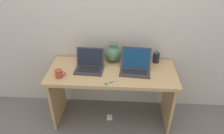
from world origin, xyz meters
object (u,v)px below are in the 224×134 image
(laptop_right, at_px, (135,65))
(power_brick, at_px, (110,117))
(green_vase, at_px, (113,53))
(scissors, at_px, (109,83))
(coffee_mug, at_px, (59,74))
(laptop_left, at_px, (90,64))
(pen_cup, at_px, (156,58))

(laptop_right, height_order, power_brick, laptop_right)
(green_vase, bearing_deg, power_brick, -96.70)
(green_vase, relative_size, power_brick, 3.18)
(scissors, xyz_separation_m, power_brick, (-0.01, 0.22, -0.72))
(scissors, bearing_deg, coffee_mug, 170.98)
(laptop_left, xyz_separation_m, green_vase, (0.26, 0.19, 0.04))
(laptop_right, height_order, green_vase, laptop_right)
(laptop_right, distance_m, pen_cup, 0.32)
(green_vase, height_order, power_brick, green_vase)
(laptop_left, distance_m, pen_cup, 0.79)
(coffee_mug, distance_m, scissors, 0.54)
(laptop_left, xyz_separation_m, laptop_right, (0.52, -0.01, 0.01))
(coffee_mug, bearing_deg, power_brick, 14.29)
(laptop_right, xyz_separation_m, pen_cup, (0.25, 0.19, -0.00))
(green_vase, height_order, scissors, green_vase)
(pen_cup, height_order, power_brick, pen_cup)
(green_vase, distance_m, coffee_mug, 0.68)
(green_vase, relative_size, coffee_mug, 1.91)
(coffee_mug, xyz_separation_m, power_brick, (0.53, 0.13, -0.76))
(pen_cup, bearing_deg, coffee_mug, -160.49)
(laptop_left, height_order, green_vase, laptop_left)
(laptop_left, height_order, power_brick, laptop_left)
(laptop_right, relative_size, green_vase, 1.59)
(power_brick, bearing_deg, coffee_mug, -165.71)
(laptop_left, xyz_separation_m, power_brick, (0.23, -0.06, -0.78))
(green_vase, distance_m, power_brick, 0.85)
(laptop_left, xyz_separation_m, coffee_mug, (-0.30, -0.20, -0.02))
(laptop_right, height_order, scissors, laptop_right)
(laptop_left, xyz_separation_m, pen_cup, (0.77, 0.18, 0.00))
(pen_cup, bearing_deg, scissors, -139.09)
(scissors, bearing_deg, power_brick, 92.33)
(pen_cup, relative_size, scissors, 1.28)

